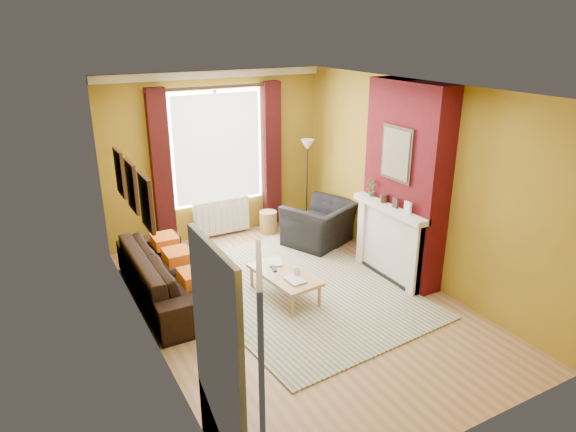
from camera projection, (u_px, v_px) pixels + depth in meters
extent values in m
plane|color=brown|center=(297.00, 302.00, 6.85)|extent=(5.50, 5.50, 0.00)
cube|color=olive|center=(217.00, 156.00, 8.62)|extent=(3.80, 0.02, 2.80)
cube|color=olive|center=(468.00, 302.00, 4.10)|extent=(3.80, 0.02, 2.80)
cube|color=olive|center=(415.00, 182.00, 7.22)|extent=(0.02, 5.50, 2.80)
cube|color=olive|center=(144.00, 231.00, 5.50)|extent=(0.02, 5.50, 2.80)
cube|color=silver|center=(298.00, 88.00, 5.87)|extent=(3.80, 5.50, 0.01)
cube|color=#4D0B10|center=(405.00, 184.00, 7.14)|extent=(0.35, 1.40, 2.80)
cube|color=silver|center=(390.00, 243.00, 7.35)|extent=(0.12, 1.30, 1.10)
cube|color=silver|center=(390.00, 208.00, 7.14)|extent=(0.22, 1.40, 0.08)
cube|color=silver|center=(416.00, 260.00, 6.87)|extent=(0.16, 0.14, 1.04)
cube|color=silver|center=(364.00, 231.00, 7.82)|extent=(0.16, 0.14, 1.04)
cube|color=black|center=(391.00, 248.00, 7.40)|extent=(0.06, 0.80, 0.90)
cube|color=black|center=(388.00, 275.00, 7.53)|extent=(0.20, 1.00, 0.06)
cube|color=silver|center=(408.00, 207.00, 6.81)|extent=(0.03, 0.12, 0.16)
cube|color=black|center=(396.00, 203.00, 7.02)|extent=(0.03, 0.10, 0.14)
cylinder|color=black|center=(384.00, 198.00, 7.23)|extent=(0.10, 0.10, 0.12)
cube|color=black|center=(397.00, 154.00, 6.89)|extent=(0.03, 0.60, 0.75)
cube|color=olive|center=(396.00, 154.00, 6.88)|extent=(0.01, 0.52, 0.66)
cube|color=silver|center=(213.00, 74.00, 8.12)|extent=(3.80, 0.08, 0.12)
cube|color=white|center=(217.00, 148.00, 8.54)|extent=(1.60, 0.04, 1.90)
cube|color=white|center=(218.00, 148.00, 8.51)|extent=(1.50, 0.02, 1.80)
cube|color=silver|center=(217.00, 148.00, 8.52)|extent=(0.06, 0.04, 1.90)
cube|color=#340B0C|center=(161.00, 168.00, 8.10)|extent=(0.30, 0.16, 2.50)
cube|color=#340B0C|center=(272.00, 154.00, 8.98)|extent=(0.30, 0.16, 2.50)
cylinder|color=black|center=(216.00, 87.00, 8.12)|extent=(2.30, 0.05, 0.05)
cube|color=silver|center=(222.00, 217.00, 8.90)|extent=(1.00, 0.10, 0.60)
cube|color=silver|center=(198.00, 222.00, 8.65)|extent=(0.04, 0.03, 0.56)
cube|color=silver|center=(204.00, 221.00, 8.70)|extent=(0.04, 0.03, 0.56)
cube|color=silver|center=(210.00, 220.00, 8.75)|extent=(0.04, 0.03, 0.56)
cube|color=silver|center=(216.00, 219.00, 8.80)|extent=(0.04, 0.03, 0.56)
cube|color=silver|center=(222.00, 218.00, 8.85)|extent=(0.04, 0.03, 0.56)
cube|color=silver|center=(228.00, 217.00, 8.90)|extent=(0.04, 0.03, 0.56)
cube|color=silver|center=(234.00, 216.00, 8.95)|extent=(0.04, 0.03, 0.56)
cube|color=silver|center=(240.00, 215.00, 9.00)|extent=(0.04, 0.03, 0.56)
cube|color=silver|center=(246.00, 214.00, 9.05)|extent=(0.04, 0.03, 0.56)
cube|color=black|center=(146.00, 203.00, 5.31)|extent=(0.04, 0.44, 0.58)
cube|color=orange|center=(149.00, 202.00, 5.32)|extent=(0.01, 0.38, 0.52)
cube|color=black|center=(132.00, 186.00, 5.85)|extent=(0.04, 0.44, 0.58)
cube|color=#2E8A6F|center=(134.00, 186.00, 5.86)|extent=(0.01, 0.38, 0.52)
cube|color=black|center=(120.00, 173.00, 6.38)|extent=(0.04, 0.44, 0.58)
cube|color=#B8582E|center=(122.00, 173.00, 6.39)|extent=(0.01, 0.38, 0.52)
cube|color=silver|center=(219.00, 366.00, 3.97)|extent=(0.05, 0.94, 2.06)
cube|color=black|center=(221.00, 365.00, 3.98)|extent=(0.02, 0.80, 1.98)
cube|color=silver|center=(262.00, 385.00, 3.76)|extent=(0.37, 0.74, 1.98)
imported|color=#3A6B2F|center=(371.00, 188.00, 7.45)|extent=(0.14, 0.10, 0.27)
cube|color=#B74E0F|center=(194.00, 277.00, 6.40)|extent=(0.34, 0.40, 0.16)
cube|color=#B74E0F|center=(177.00, 256.00, 6.98)|extent=(0.34, 0.40, 0.16)
cube|color=#B74E0F|center=(165.00, 241.00, 7.47)|extent=(0.34, 0.40, 0.16)
cube|color=#32658B|center=(298.00, 288.00, 7.19)|extent=(2.85, 3.75, 0.02)
imported|color=black|center=(170.00, 273.00, 6.89)|extent=(0.92, 2.34, 0.68)
imported|color=black|center=(321.00, 224.00, 8.57)|extent=(1.38, 1.31, 0.71)
cube|color=tan|center=(284.00, 274.00, 6.87)|extent=(0.66, 1.14, 0.05)
cylinder|color=tan|center=(292.00, 306.00, 6.44)|extent=(0.05, 0.05, 0.32)
cylinder|color=tan|center=(319.00, 296.00, 6.68)|extent=(0.05, 0.05, 0.32)
cylinder|color=tan|center=(252.00, 277.00, 7.19)|extent=(0.05, 0.05, 0.32)
cylinder|color=tan|center=(277.00, 269.00, 7.42)|extent=(0.05, 0.05, 0.32)
cylinder|color=#A47D47|center=(268.00, 222.00, 9.10)|extent=(0.39, 0.39, 0.39)
cylinder|color=black|center=(306.00, 226.00, 9.38)|extent=(0.29, 0.29, 0.03)
cylinder|color=black|center=(307.00, 187.00, 9.11)|extent=(0.03, 0.03, 1.49)
cone|color=beige|center=(307.00, 145.00, 8.85)|extent=(0.29, 0.29, 0.18)
imported|color=#999999|center=(288.00, 282.00, 6.59)|extent=(0.22, 0.29, 0.03)
imported|color=#999999|center=(268.00, 263.00, 7.14)|extent=(0.28, 0.32, 0.02)
imported|color=#999999|center=(297.00, 273.00, 6.76)|extent=(0.14, 0.14, 0.10)
cube|color=#252628|center=(274.00, 269.00, 6.96)|extent=(0.09, 0.18, 0.02)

